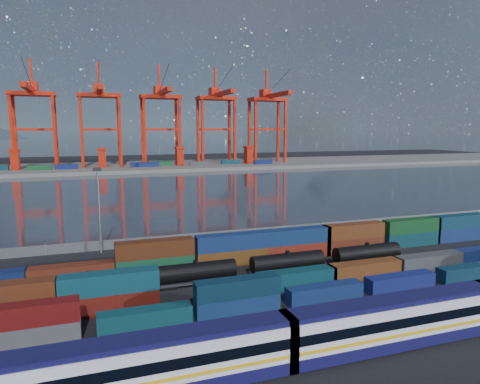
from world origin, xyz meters
name	(u,v)px	position (x,y,z in m)	size (l,w,h in m)	color
ground	(301,279)	(0.00, 0.00, 0.00)	(700.00, 700.00, 0.00)	black
harbor_water	(177,191)	(0.00, 105.00, 0.01)	(700.00, 700.00, 0.00)	#272E38
far_quay	(145,166)	(0.00, 210.00, 1.00)	(700.00, 70.00, 2.00)	#514F4C
distant_mountains	(114,75)	(63.02, 1600.00, 220.29)	(2470.00, 1100.00, 520.00)	#1E2630
passenger_train	(395,323)	(-0.33, -22.71, 2.88)	(79.04, 3.34, 5.73)	silver
container_row_south	(296,292)	(-5.58, -9.01, 1.96)	(113.15, 2.28, 4.86)	#474B4D
container_row_mid	(264,280)	(-7.63, -2.89, 1.82)	(142.69, 2.56, 5.46)	#36383A
container_row_north	(307,244)	(6.74, 10.89, 2.39)	(142.60, 2.63, 5.60)	navy
tanker_string	(145,279)	(-24.35, 2.98, 2.00)	(90.47, 2.79, 3.99)	black
waterfront_fence	(243,233)	(0.00, 28.00, 1.00)	(160.12, 0.12, 2.20)	#595B5E
yard_light_mast	(99,206)	(-30.00, 26.00, 9.30)	(1.60, 0.40, 16.60)	slate
gantry_cranes	(131,105)	(-7.50, 203.35, 38.12)	(198.92, 45.93, 62.19)	red
quay_containers	(128,165)	(-11.00, 195.46, 3.30)	(172.58, 10.99, 2.60)	navy
straddle_carriers	(142,156)	(-2.50, 200.00, 7.82)	(140.00, 7.00, 11.10)	red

